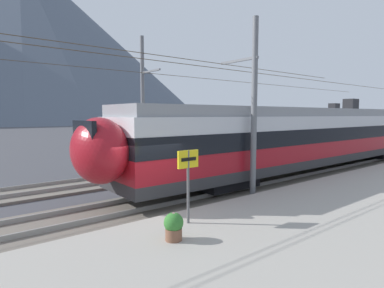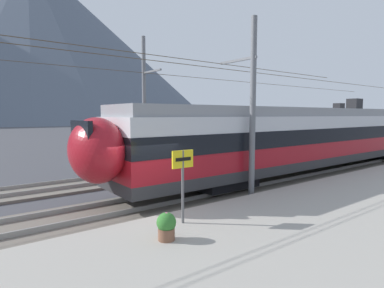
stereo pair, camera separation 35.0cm
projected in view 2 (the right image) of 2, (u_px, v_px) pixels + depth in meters
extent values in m
plane|color=#424247|center=(143.00, 218.00, 10.67)|extent=(400.00, 400.00, 0.00)
cube|color=#A39E93|center=(250.00, 267.00, 6.87)|extent=(120.00, 7.59, 0.38)
cube|color=#6B6359|center=(128.00, 208.00, 11.60)|extent=(120.00, 3.00, 0.12)
cube|color=gray|center=(137.00, 209.00, 11.02)|extent=(120.00, 0.07, 0.16)
cube|color=gray|center=(119.00, 201.00, 12.16)|extent=(120.00, 0.07, 0.16)
cube|color=#6B6359|center=(82.00, 185.00, 15.57)|extent=(120.00, 3.00, 0.12)
cube|color=gray|center=(87.00, 184.00, 14.99)|extent=(120.00, 0.07, 0.16)
cube|color=gray|center=(78.00, 179.00, 16.12)|extent=(120.00, 0.07, 0.16)
cube|color=#2D2D30|center=(320.00, 157.00, 19.21)|extent=(26.58, 2.89, 0.45)
cube|color=maroon|center=(320.00, 146.00, 19.15)|extent=(26.58, 2.89, 0.85)
cube|color=black|center=(321.00, 133.00, 19.08)|extent=(26.58, 2.93, 0.75)
cube|color=silver|center=(321.00, 121.00, 19.01)|extent=(26.58, 2.89, 0.65)
cube|color=gray|center=(322.00, 112.00, 18.96)|extent=(26.28, 2.69, 0.45)
cube|color=black|center=(219.00, 181.00, 14.28)|extent=(2.80, 2.31, 0.42)
cube|color=black|center=(379.00, 154.00, 24.23)|extent=(2.80, 2.31, 0.42)
ellipsoid|color=maroon|center=(97.00, 150.00, 10.74)|extent=(1.80, 2.66, 2.25)
cube|color=black|center=(81.00, 139.00, 10.40)|extent=(0.16, 1.73, 1.19)
cube|color=black|center=(354.00, 104.00, 21.32)|extent=(0.90, 0.70, 0.70)
cube|color=#2D2D30|center=(315.00, 144.00, 27.77)|extent=(25.18, 2.96, 0.45)
cube|color=#1E6638|center=(315.00, 137.00, 27.71)|extent=(25.18, 2.96, 0.85)
cube|color=black|center=(316.00, 127.00, 27.64)|extent=(25.18, 3.00, 0.75)
cube|color=beige|center=(316.00, 119.00, 27.57)|extent=(25.18, 2.96, 0.65)
cube|color=gray|center=(316.00, 113.00, 27.52)|extent=(24.88, 2.76, 0.45)
cube|color=black|center=(255.00, 156.00, 23.10)|extent=(2.80, 2.37, 0.42)
cube|color=black|center=(357.00, 144.00, 32.52)|extent=(2.80, 2.37, 0.42)
ellipsoid|color=#1E6638|center=(198.00, 134.00, 19.72)|extent=(1.80, 2.72, 2.25)
cube|color=black|center=(191.00, 128.00, 19.38)|extent=(0.16, 1.78, 1.19)
cube|color=black|center=(339.00, 107.00, 29.75)|extent=(0.90, 0.70, 0.70)
cylinder|color=slate|center=(253.00, 110.00, 12.72)|extent=(0.24, 0.24, 7.34)
cube|color=slate|center=(238.00, 60.00, 13.22)|extent=(0.10, 2.05, 0.10)
cylinder|color=#473823|center=(223.00, 69.00, 13.94)|extent=(45.03, 0.02, 0.02)
cylinder|color=slate|center=(144.00, 105.00, 19.33)|extent=(0.24, 0.24, 8.17)
cube|color=slate|center=(151.00, 71.00, 18.44)|extent=(0.10, 2.10, 0.10)
cylinder|color=#473823|center=(159.00, 74.00, 17.75)|extent=(45.03, 0.02, 0.02)
cylinder|color=#59595B|center=(183.00, 187.00, 9.03)|extent=(0.08, 0.08, 2.10)
cube|color=yellow|center=(183.00, 159.00, 8.95)|extent=(0.70, 0.06, 0.50)
cube|color=black|center=(183.00, 159.00, 8.93)|extent=(0.52, 0.01, 0.10)
cylinder|color=brown|center=(166.00, 234.00, 7.86)|extent=(0.42, 0.42, 0.30)
sphere|color=#33752D|center=(166.00, 222.00, 7.84)|extent=(0.49, 0.49, 0.49)
sphere|color=#DB5193|center=(166.00, 218.00, 7.83)|extent=(0.27, 0.27, 0.27)
cone|color=#515B6B|center=(31.00, 39.00, 175.56)|extent=(199.61, 199.61, 90.28)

